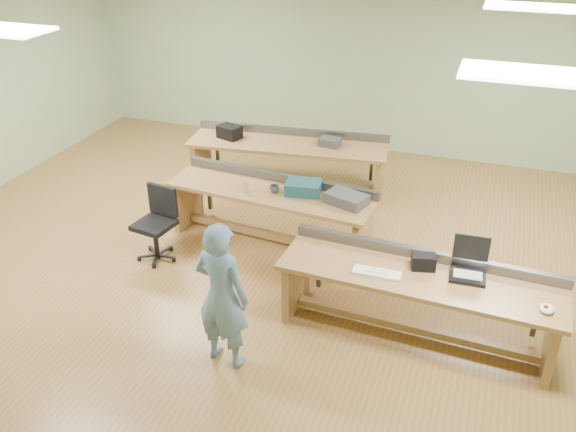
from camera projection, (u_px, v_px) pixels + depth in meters
The scene contains 21 objects.
floor at pixel (287, 258), 7.78m from camera, with size 10.00×10.00×0.00m, color olive.
ceiling at pixel (287, 14), 6.35m from camera, with size 10.00×10.00×0.00m, color silver.
wall_back at pixel (365, 65), 10.39m from camera, with size 10.00×0.04×3.00m, color #9BB387.
wall_front at pixel (72, 380), 3.74m from camera, with size 10.00×0.04×3.00m, color #9BB387.
fluor_panels at pixel (287, 17), 6.36m from camera, with size 6.20×3.50×0.03m.
workbench_front at pixel (418, 290), 6.20m from camera, with size 2.87×0.90×0.86m.
workbench_mid at pixel (271, 204), 7.90m from camera, with size 2.78×0.97×0.86m.
workbench_back at pixel (288, 154), 9.35m from camera, with size 3.09×1.14×0.86m.
person at pixel (222, 295), 5.74m from camera, with size 0.57×0.37×1.55m, color slate.
laptop_base at pixel (467, 276), 6.03m from camera, with size 0.35×0.28×0.04m, color black.
laptop_screen at pixel (472, 248), 6.03m from camera, with size 0.35×0.02×0.27m, color black.
keyboard at pixel (377, 273), 6.10m from camera, with size 0.49×0.16×0.03m, color silver.
trackball_mouse at pixel (547, 309), 5.55m from camera, with size 0.13×0.15×0.07m, color white.
camera_bag at pixel (424, 262), 6.16m from camera, with size 0.24×0.15×0.16m, color black.
task_chair at pixel (158, 233), 7.64m from camera, with size 0.58×0.58×0.93m.
parts_bin_teal at pixel (304, 187), 7.69m from camera, with size 0.44×0.33×0.15m, color #164049.
parts_bin_grey at pixel (346, 199), 7.43m from camera, with size 0.49×0.31×0.13m, color #37373A.
mug at pixel (274, 189), 7.72m from camera, with size 0.12×0.12×0.10m, color #37373A.
drinks_can at pixel (246, 188), 7.71m from camera, with size 0.07×0.07×0.13m, color silver.
storage_box_back at pixel (229, 132), 9.38m from camera, with size 0.34×0.25×0.20m, color black.
tray_back at pixel (330, 142), 9.10m from camera, with size 0.30×0.22×0.12m, color #37373A.
Camera 1 is at (2.18, -6.22, 4.17)m, focal length 38.00 mm.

